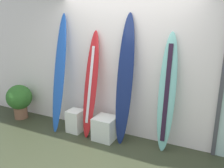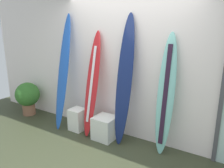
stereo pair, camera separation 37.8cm
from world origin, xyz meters
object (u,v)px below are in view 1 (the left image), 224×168
object	(u,v)px
surfboard_cobalt	(59,74)
potted_plant	(19,99)
surfboard_navy	(125,80)
surfboard_seafoam	(167,94)
display_block_left	(105,128)
surfboard_crimson	(91,86)
display_block_center	(75,121)

from	to	relation	value
surfboard_cobalt	potted_plant	xyz separation A→B (m)	(-1.15, -0.02, -0.68)
surfboard_navy	surfboard_seafoam	distance (m)	0.73
surfboard_seafoam	display_block_left	size ratio (longest dim) A/B	4.61
surfboard_seafoam	potted_plant	xyz separation A→B (m)	(-3.18, -0.15, -0.51)
potted_plant	surfboard_cobalt	bearing A→B (deg)	1.03
surfboard_seafoam	display_block_left	world-z (taller)	surfboard_seafoam
surfboard_crimson	surfboard_navy	bearing A→B (deg)	3.93
surfboard_cobalt	surfboard_crimson	distance (m)	0.69
display_block_left	potted_plant	world-z (taller)	potted_plant
display_block_left	surfboard_crimson	bearing A→B (deg)	167.71
surfboard_cobalt	surfboard_seafoam	xyz separation A→B (m)	(2.03, 0.13, -0.17)
surfboard_seafoam	display_block_left	xyz separation A→B (m)	(-1.04, -0.16, -0.74)
surfboard_seafoam	potted_plant	distance (m)	3.22
surfboard_navy	surfboard_seafoam	bearing A→B (deg)	3.32
potted_plant	surfboard_seafoam	bearing A→B (deg)	2.74
surfboard_navy	display_block_center	size ratio (longest dim) A/B	5.17
display_block_left	surfboard_seafoam	bearing A→B (deg)	8.59
potted_plant	display_block_center	bearing A→B (deg)	0.14
surfboard_crimson	surfboard_seafoam	bearing A→B (deg)	3.61
surfboard_navy	potted_plant	size ratio (longest dim) A/B	2.93
surfboard_cobalt	potted_plant	world-z (taller)	surfboard_cobalt
surfboard_crimson	surfboard_navy	world-z (taller)	surfboard_navy
surfboard_seafoam	potted_plant	world-z (taller)	surfboard_seafoam
surfboard_seafoam	display_block_center	size ratio (longest dim) A/B	4.48
surfboard_cobalt	display_block_center	distance (m)	0.97
surfboard_crimson	display_block_left	size ratio (longest dim) A/B	4.63
surfboard_cobalt	potted_plant	size ratio (longest dim) A/B	2.95
surfboard_cobalt	display_block_center	size ratio (longest dim) A/B	5.22
surfboard_crimson	surfboard_seafoam	distance (m)	1.37
display_block_left	display_block_center	xyz separation A→B (m)	(-0.66, 0.01, 0.01)
display_block_left	potted_plant	bearing A→B (deg)	179.86
display_block_left	surfboard_cobalt	bearing A→B (deg)	178.52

